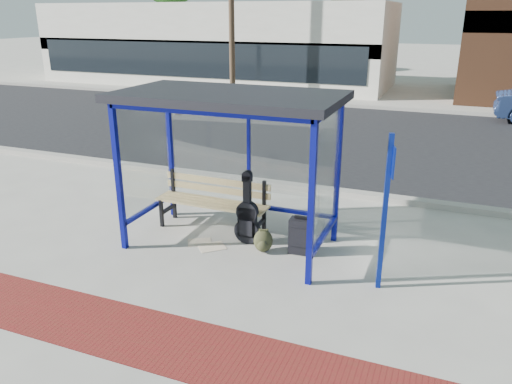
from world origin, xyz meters
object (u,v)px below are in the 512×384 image
at_px(guitar_bag, 247,219).
at_px(suitcase, 301,236).
at_px(backpack, 263,241).
at_px(bench, 213,200).

bearing_deg(guitar_bag, suitcase, -3.94).
xyz_separation_m(guitar_bag, backpack, (0.35, -0.21, -0.25)).
bearing_deg(suitcase, bench, 164.52).
height_order(suitcase, backpack, suitcase).
xyz_separation_m(guitar_bag, suitcase, (0.90, -0.04, -0.13)).
height_order(guitar_bag, suitcase, guitar_bag).
relative_size(bench, suitcase, 3.20).
relative_size(bench, guitar_bag, 1.72).
distance_m(bench, guitar_bag, 0.83).
xyz_separation_m(bench, guitar_bag, (0.76, -0.32, -0.10)).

